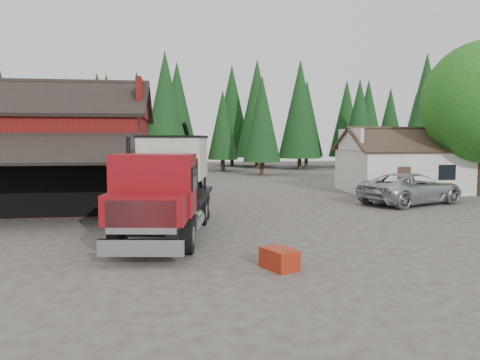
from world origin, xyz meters
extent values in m
plane|color=#423A34|center=(0.00, 0.00, 0.00)|extent=(120.00, 120.00, 0.00)
cube|color=maroon|center=(-11.00, 10.00, 2.50)|extent=(12.00, 10.00, 5.00)
cube|color=black|center=(-11.00, 7.50, 6.00)|extent=(12.80, 5.53, 2.35)
cube|color=black|center=(-11.00, 12.50, 6.00)|extent=(12.80, 5.53, 2.35)
cube|color=maroon|center=(-5.00, 10.00, 6.00)|extent=(0.25, 7.00, 2.00)
cylinder|color=#382619|center=(-5.60, 2.10, 1.40)|extent=(0.20, 0.20, 2.80)
cube|color=black|center=(-11.00, 4.95, 2.00)|extent=(11.70, 0.08, 3.90)
cube|color=silver|center=(13.00, 13.00, 1.50)|extent=(8.00, 6.00, 3.00)
cube|color=#38281E|center=(13.00, 11.50, 3.75)|extent=(8.60, 3.42, 1.80)
cube|color=#38281E|center=(13.00, 14.50, 3.75)|extent=(8.60, 3.42, 1.80)
cube|color=silver|center=(9.00, 13.00, 3.75)|extent=(0.20, 4.20, 1.50)
cube|color=silver|center=(17.00, 13.00, 3.75)|extent=(0.20, 4.20, 1.50)
cube|color=#38281E|center=(11.50, 9.98, 1.00)|extent=(0.90, 0.06, 2.00)
cube|color=black|center=(14.50, 9.98, 1.60)|extent=(1.20, 0.06, 1.00)
sphere|color=#1C5613|center=(15.80, 10.80, 5.00)|extent=(4.40, 4.40, 4.40)
cylinder|color=#382619|center=(6.00, 30.00, 0.80)|extent=(0.44, 0.44, 1.60)
cone|color=black|center=(6.00, 30.00, 5.90)|extent=(3.96, 3.96, 9.00)
cylinder|color=#382619|center=(22.00, 26.00, 0.80)|extent=(0.44, 0.44, 1.60)
cone|color=black|center=(22.00, 26.00, 6.90)|extent=(4.84, 4.84, 11.00)
cylinder|color=#382619|center=(-4.00, 34.00, 0.80)|extent=(0.44, 0.44, 1.60)
cone|color=black|center=(-4.00, 34.00, 7.40)|extent=(5.28, 5.28, 12.00)
cylinder|color=black|center=(-5.15, -2.75, 0.61)|extent=(0.57, 1.26, 1.21)
cylinder|color=black|center=(-2.86, -3.10, 0.61)|extent=(0.57, 1.26, 1.21)
cylinder|color=black|center=(-4.34, 2.47, 0.61)|extent=(0.57, 1.26, 1.21)
cylinder|color=black|center=(-2.05, 2.12, 0.61)|extent=(0.57, 1.26, 1.21)
cylinder|color=black|center=(-4.10, 3.99, 0.61)|extent=(0.57, 1.26, 1.21)
cylinder|color=black|center=(-1.82, 3.64, 0.61)|extent=(0.57, 1.26, 1.21)
cube|color=black|center=(-3.47, 0.55, 1.05)|extent=(2.65, 9.54, 0.44)
cube|color=silver|center=(-4.27, -4.61, 0.61)|extent=(2.53, 0.58, 0.50)
cube|color=silver|center=(-4.25, -4.50, 1.49)|extent=(2.08, 0.43, 0.99)
cube|color=maroon|center=(-4.15, -3.85, 1.65)|extent=(2.67, 1.79, 0.94)
cube|color=maroon|center=(-3.93, -2.44, 2.26)|extent=(2.90, 2.25, 2.04)
cube|color=black|center=(-4.06, -3.31, 2.59)|extent=(2.30, 0.44, 0.99)
cylinder|color=black|center=(-4.87, -1.29, 2.86)|extent=(0.18, 0.18, 1.98)
cube|color=black|center=(-3.76, -1.35, 2.20)|extent=(2.68, 0.54, 1.76)
cube|color=black|center=(-3.23, 2.08, 1.34)|extent=(3.75, 6.74, 0.18)
cube|color=beige|center=(-3.23, 2.08, 2.97)|extent=(3.06, 3.98, 1.76)
cone|color=beige|center=(-3.23, 2.08, 1.87)|extent=(2.76, 2.76, 0.77)
cube|color=black|center=(-3.23, 2.08, 3.87)|extent=(3.18, 4.10, 0.09)
cylinder|color=black|center=(-2.34, 3.50, 2.86)|extent=(1.16, 2.31, 3.36)
cube|color=maroon|center=(-3.48, 4.79, 1.65)|extent=(0.79, 0.97, 0.50)
cylinder|color=silver|center=(-2.57, -1.92, 0.94)|extent=(0.78, 1.18, 0.62)
imported|color=#B0B3B8|center=(10.43, 7.02, 0.91)|extent=(7.19, 5.29, 1.82)
cube|color=maroon|center=(-0.29, -5.28, 0.30)|extent=(1.09, 1.29, 0.60)
camera|label=1|loc=(-3.32, -18.29, 3.77)|focal=35.00mm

